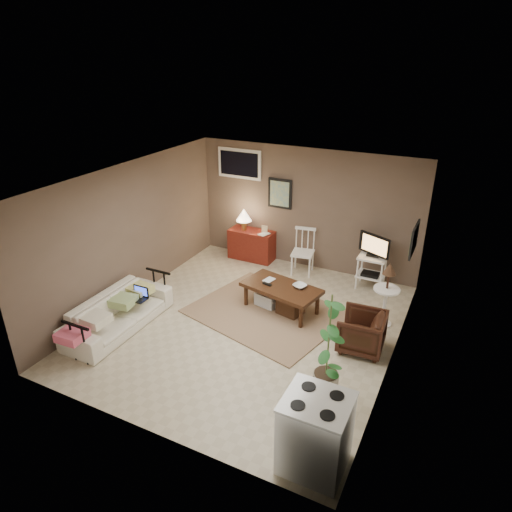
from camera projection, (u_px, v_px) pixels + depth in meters
The scene contains 20 objects.
floor at pixel (248, 325), 7.38m from camera, with size 5.00×5.00×0.00m, color #C1B293.
art_back at pixel (280, 194), 9.00m from camera, with size 0.50×0.03×0.60m, color black.
art_right at pixel (414, 239), 6.69m from camera, with size 0.03×0.60×0.45m, color black.
window at pixel (239, 164), 9.15m from camera, with size 0.96×0.03×0.60m, color white.
rug at pixel (266, 312), 7.70m from camera, with size 2.35×1.88×0.02m, color #9B795A.
coffee_table at pixel (281, 296), 7.68m from camera, with size 1.41×0.92×0.49m.
sofa at pixel (118, 308), 7.16m from camera, with size 1.88×0.55×0.74m, color white.
sofa_pillows at pixel (109, 310), 6.93m from camera, with size 0.36×1.79×0.13m, color beige, non-canonical shape.
sofa_end_rails at pixel (123, 312), 7.13m from camera, with size 0.51×1.88×0.63m, color black, non-canonical shape.
laptop at pixel (139, 295), 7.30m from camera, with size 0.29×0.21×0.20m.
red_console at pixel (251, 242), 9.53m from camera, with size 0.94×0.42×1.09m.
spindle_chair at pixel (303, 253), 8.91m from camera, with size 0.47×0.47×0.90m.
tv_stand at pixel (372, 260), 8.29m from camera, with size 0.59×0.40×1.05m.
side_table at pixel (387, 287), 7.11m from camera, with size 0.41×0.41×1.09m.
armchair at pixel (362, 330), 6.66m from camera, with size 0.64×0.60×0.65m, color black.
potted_plant at pixel (329, 342), 5.62m from camera, with size 0.37×0.37×1.48m.
stove at pixel (315, 433), 4.74m from camera, with size 0.68×0.64×0.89m.
bowl at pixel (300, 282), 7.51m from camera, with size 0.21×0.05×0.21m, color #3C2310.
book_table at pixel (266, 274), 7.78m from camera, with size 0.15×0.02×0.20m, color #3C2310.
book_console at pixel (261, 228), 9.23m from camera, with size 0.17×0.02×0.23m, color #3C2310.
Camera 1 is at (2.88, -5.52, 4.11)m, focal length 32.00 mm.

